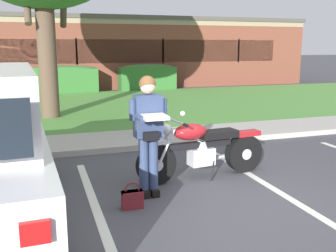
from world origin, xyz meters
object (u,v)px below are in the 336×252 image
motorcycle (207,148)px  brick_building (67,51)px  hedge_left (62,79)px  rider_person (149,127)px  handbag (132,198)px  hedge_center_left (147,77)px

motorcycle → brick_building: bearing=92.1°
motorcycle → hedge_left: size_ratio=0.72×
motorcycle → rider_person: (-1.11, -0.50, 0.53)m
rider_person → handbag: 0.99m
rider_person → brick_building: (0.45, 18.99, 0.76)m
hedge_center_left → brick_building: bearing=117.5°
motorcycle → hedge_left: bearing=96.6°
hedge_left → rider_person: bearing=-88.6°
handbag → hedge_left: 13.32m
handbag → rider_person: bearing=47.4°
rider_person → hedge_left: (-0.32, 12.95, -0.36)m
brick_building → rider_person: bearing=-91.3°
motorcycle → hedge_left: (-1.44, 12.45, 0.17)m
handbag → hedge_left: hedge_left is taller
motorcycle → rider_person: size_ratio=1.32×
rider_person → motorcycle: bearing=24.1°
hedge_left → hedge_center_left: (3.91, 0.00, 0.00)m
handbag → hedge_center_left: hedge_center_left is taller
handbag → brick_building: 19.43m
motorcycle → hedge_center_left: (2.48, 12.45, 0.17)m
hedge_left → brick_building: size_ratio=0.13×
handbag → hedge_left: (0.01, 13.31, 0.51)m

